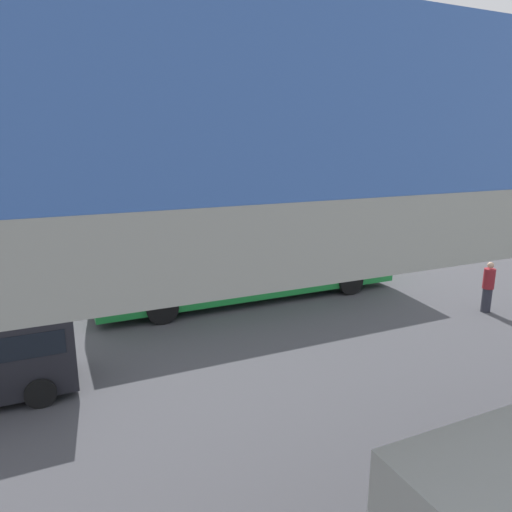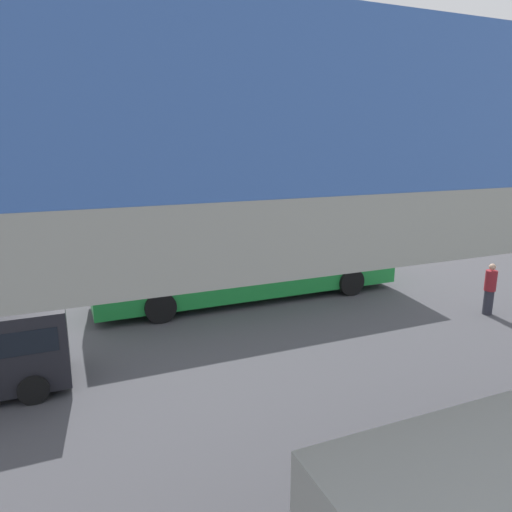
% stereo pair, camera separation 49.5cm
% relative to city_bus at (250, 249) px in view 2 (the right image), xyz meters
% --- Properties ---
extents(ground, '(80.00, 80.00, 0.00)m').
position_rel_city_bus_xyz_m(ground, '(0.28, -0.13, -1.88)').
color(ground, '#424247').
extents(city_bus, '(11.54, 2.85, 3.15)m').
position_rel_city_bus_xyz_m(city_bus, '(0.00, 0.00, 0.00)').
color(city_bus, '#1E8C38').
rests_on(city_bus, ground).
extents(pedestrian, '(0.38, 0.38, 1.79)m').
position_rel_city_bus_xyz_m(pedestrian, '(-6.86, 4.85, -1.00)').
color(pedestrian, '#2D2D38').
rests_on(pedestrian, ground).
extents(traffic_sign, '(0.08, 0.60, 2.80)m').
position_rel_city_bus_xyz_m(traffic_sign, '(2.28, -2.97, 0.01)').
color(traffic_sign, slate).
rests_on(traffic_sign, ground).
extents(lane_dash_leftmost, '(2.00, 0.20, 0.01)m').
position_rel_city_bus_xyz_m(lane_dash_leftmost, '(-5.72, -3.02, -1.88)').
color(lane_dash_leftmost, silver).
rests_on(lane_dash_leftmost, ground).
extents(lane_dash_left, '(2.00, 0.20, 0.01)m').
position_rel_city_bus_xyz_m(lane_dash_left, '(-1.72, -3.02, -1.88)').
color(lane_dash_left, silver).
rests_on(lane_dash_left, ground).
extents(lane_dash_centre, '(2.00, 0.20, 0.01)m').
position_rel_city_bus_xyz_m(lane_dash_centre, '(2.28, -3.02, -1.88)').
color(lane_dash_centre, silver).
rests_on(lane_dash_centre, ground).
extents(lane_dash_right, '(2.00, 0.20, 0.01)m').
position_rel_city_bus_xyz_m(lane_dash_right, '(6.28, -3.02, -1.88)').
color(lane_dash_right, silver).
rests_on(lane_dash_right, ground).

